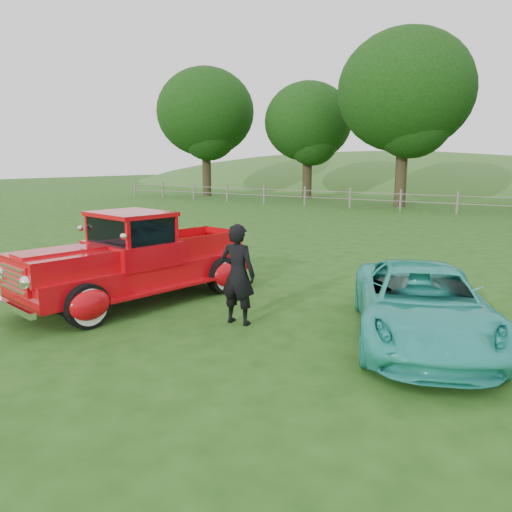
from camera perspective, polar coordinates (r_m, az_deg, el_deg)
The scene contains 9 objects.
ground at distance 8.35m, azimuth -10.98°, elevation -8.54°, with size 140.00×140.00×0.00m, color #204512.
distant_hills at distance 66.17m, azimuth 24.85°, elevation 3.47°, with size 116.00×60.00×18.00m.
fence_line at distance 28.23m, azimuth 22.04°, elevation 5.68°, with size 48.00×0.12×1.20m.
tree_far_west at distance 40.82m, azimuth -5.78°, elevation 16.01°, with size 7.60×7.60×9.93m.
tree_mid_west at distance 38.01m, azimuth 5.98°, elevation 14.98°, with size 6.40×6.40×8.46m.
tree_near_west at distance 32.31m, azimuth 16.70°, elevation 17.58°, with size 8.00×8.00×10.42m.
red_pickup at distance 10.09m, azimuth -13.59°, elevation -0.60°, with size 2.84×5.21×1.78m.
teal_sedan at distance 8.09m, azimuth 18.43°, elevation -5.25°, with size 1.92×4.16×1.16m, color #2CB0A2.
man at distance 8.41m, azimuth -2.09°, elevation -2.10°, with size 0.63×0.41×1.72m, color black.
Camera 1 is at (5.57, -5.59, 2.74)m, focal length 35.00 mm.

